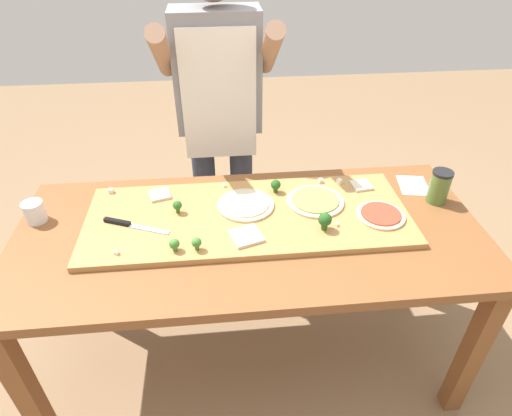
{
  "coord_description": "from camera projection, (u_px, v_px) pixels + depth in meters",
  "views": [
    {
      "loc": [
        -0.1,
        -1.3,
        1.82
      ],
      "look_at": [
        0.03,
        0.09,
        0.82
      ],
      "focal_mm": 30.02,
      "sensor_mm": 36.0,
      "label": 1
    }
  ],
  "objects": [
    {
      "name": "prep_table",
      "position": [
        250.0,
        248.0,
        1.72
      ],
      "size": [
        1.82,
        0.82,
        0.78
      ],
      "color": "brown",
      "rests_on": "ground"
    },
    {
      "name": "broccoli_floret_front_left",
      "position": [
        197.0,
        243.0,
        1.51
      ],
      "size": [
        0.04,
        0.04,
        0.05
      ],
      "color": "#487A23",
      "rests_on": "cutting_board"
    },
    {
      "name": "cutting_board",
      "position": [
        248.0,
        216.0,
        1.71
      ],
      "size": [
        1.28,
        0.5,
        0.02
      ],
      "primitive_type": "cube",
      "color": "#B27F47",
      "rests_on": "prep_table"
    },
    {
      "name": "cheese_crumble_e",
      "position": [
        111.0,
        191.0,
        1.82
      ],
      "size": [
        0.02,
        0.02,
        0.02
      ],
      "primitive_type": "cube",
      "rotation": [
        0.0,
        0.0,
        1.41
      ],
      "color": "silver",
      "rests_on": "cutting_board"
    },
    {
      "name": "pizza_slice_center",
      "position": [
        160.0,
        195.0,
        1.81
      ],
      "size": [
        0.1,
        0.1,
        0.01
      ],
      "primitive_type": "cube",
      "rotation": [
        0.0,
        0.0,
        0.29
      ],
      "color": "beige",
      "rests_on": "cutting_board"
    },
    {
      "name": "broccoli_floret_front_mid",
      "position": [
        276.0,
        185.0,
        1.81
      ],
      "size": [
        0.04,
        0.04,
        0.06
      ],
      "color": "#2C5915",
      "rests_on": "cutting_board"
    },
    {
      "name": "pizza_slice_near_right",
      "position": [
        361.0,
        185.0,
        1.86
      ],
      "size": [
        0.09,
        0.09,
        0.01
      ],
      "primitive_type": "cube",
      "rotation": [
        0.0,
        0.0,
        0.13
      ],
      "color": "beige",
      "rests_on": "cutting_board"
    },
    {
      "name": "sauce_jar",
      "position": [
        439.0,
        187.0,
        1.78
      ],
      "size": [
        0.08,
        0.08,
        0.14
      ],
      "color": "#517033",
      "rests_on": "prep_table"
    },
    {
      "name": "pizza_whole_cheese_artichoke",
      "position": [
        246.0,
        204.0,
        1.75
      ],
      "size": [
        0.23,
        0.23,
        0.02
      ],
      "color": "beige",
      "rests_on": "cutting_board"
    },
    {
      "name": "cheese_crumble_a",
      "position": [
        321.0,
        181.0,
        1.89
      ],
      "size": [
        0.02,
        0.02,
        0.02
      ],
      "primitive_type": "cube",
      "rotation": [
        0.0,
        0.0,
        0.21
      ],
      "color": "silver",
      "rests_on": "cutting_board"
    },
    {
      "name": "recipe_note",
      "position": [
        413.0,
        185.0,
        1.92
      ],
      "size": [
        0.15,
        0.18,
        0.0
      ],
      "primitive_type": "cube",
      "rotation": [
        0.0,
        0.0,
        -0.17
      ],
      "color": "white",
      "rests_on": "prep_table"
    },
    {
      "name": "chefs_knife",
      "position": [
        127.0,
        224.0,
        1.64
      ],
      "size": [
        0.26,
        0.12,
        0.02
      ],
      "color": "#B7BABF",
      "rests_on": "cutting_board"
    },
    {
      "name": "broccoli_floret_back_mid",
      "position": [
        177.0,
        206.0,
        1.69
      ],
      "size": [
        0.04,
        0.04,
        0.05
      ],
      "color": "#366618",
      "rests_on": "cutting_board"
    },
    {
      "name": "broccoli_floret_front_right",
      "position": [
        174.0,
        244.0,
        1.51
      ],
      "size": [
        0.04,
        0.04,
        0.05
      ],
      "color": "#487A23",
      "rests_on": "cutting_board"
    },
    {
      "name": "flour_cup",
      "position": [
        35.0,
        213.0,
        1.69
      ],
      "size": [
        0.08,
        0.08,
        0.09
      ],
      "color": "white",
      "rests_on": "prep_table"
    },
    {
      "name": "cheese_crumble_b",
      "position": [
        224.0,
        186.0,
        1.86
      ],
      "size": [
        0.01,
        0.01,
        0.01
      ],
      "primitive_type": "cube",
      "rotation": [
        0.0,
        0.0,
        0.17
      ],
      "color": "silver",
      "rests_on": "cutting_board"
    },
    {
      "name": "ground_plane",
      "position": [
        251.0,
        352.0,
        2.12
      ],
      "size": [
        8.0,
        8.0,
        0.0
      ],
      "primitive_type": "plane",
      "color": "#896B4C"
    },
    {
      "name": "pizza_whole_pesto_green",
      "position": [
        315.0,
        201.0,
        1.77
      ],
      "size": [
        0.24,
        0.24,
        0.02
      ],
      "color": "beige",
      "rests_on": "cutting_board"
    },
    {
      "name": "cheese_crumble_d",
      "position": [
        337.0,
        224.0,
        1.64
      ],
      "size": [
        0.02,
        0.02,
        0.01
      ],
      "primitive_type": "cube",
      "rotation": [
        0.0,
        0.0,
        0.64
      ],
      "color": "white",
      "rests_on": "cutting_board"
    },
    {
      "name": "cheese_crumble_f",
      "position": [
        339.0,
        181.0,
        1.88
      ],
      "size": [
        0.03,
        0.03,
        0.02
      ],
      "primitive_type": "cube",
      "rotation": [
        0.0,
        0.0,
        0.75
      ],
      "color": "silver",
      "rests_on": "cutting_board"
    },
    {
      "name": "cook_center",
      "position": [
        219.0,
        108.0,
        2.08
      ],
      "size": [
        0.54,
        0.39,
        1.67
      ],
      "color": "#333847",
      "rests_on": "ground"
    },
    {
      "name": "broccoli_floret_back_right",
      "position": [
        325.0,
        220.0,
        1.6
      ],
      "size": [
        0.05,
        0.05,
        0.07
      ],
      "color": "#2C5915",
      "rests_on": "cutting_board"
    },
    {
      "name": "pizza_slice_far_right",
      "position": [
        246.0,
        236.0,
        1.58
      ],
      "size": [
        0.13,
        0.13,
        0.01
      ],
      "primitive_type": "cube",
      "rotation": [
        0.0,
        0.0,
        0.31
      ],
      "color": "beige",
      "rests_on": "cutting_board"
    },
    {
      "name": "pizza_whole_tomato_red",
      "position": [
        380.0,
        214.0,
        1.69
      ],
      "size": [
        0.19,
        0.19,
        0.02
      ],
      "color": "beige",
      "rests_on": "cutting_board"
    },
    {
      "name": "cheese_crumble_c",
      "position": [
        117.0,
        253.0,
        1.51
      ],
      "size": [
        0.02,
        0.02,
        0.01
      ],
      "primitive_type": "cube",
      "rotation": [
        0.0,
        0.0,
        1.08
      ],
      "color": "silver",
      "rests_on": "cutting_board"
    }
  ]
}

